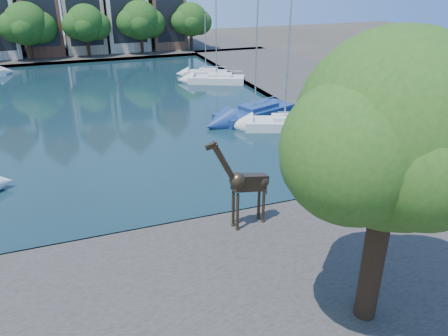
% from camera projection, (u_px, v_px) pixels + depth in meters
% --- Properties ---
extents(ground, '(160.00, 160.00, 0.00)m').
position_uv_depth(ground, '(130.00, 238.00, 22.21)').
color(ground, '#38332B').
rests_on(ground, ground).
extents(water_basin, '(38.00, 50.00, 0.08)m').
position_uv_depth(water_basin, '(91.00, 109.00, 42.70)').
color(water_basin, black).
rests_on(water_basin, ground).
extents(near_quay, '(50.00, 14.00, 0.50)m').
position_uv_depth(near_quay, '(160.00, 332.00, 16.13)').
color(near_quay, '#433D3A').
rests_on(near_quay, ground).
extents(far_quay, '(60.00, 16.00, 0.50)m').
position_uv_depth(far_quay, '(74.00, 53.00, 69.94)').
color(far_quay, '#433D3A').
rests_on(far_quay, ground).
extents(right_quay, '(14.00, 52.00, 0.50)m').
position_uv_depth(right_quay, '(314.00, 85.00, 50.43)').
color(right_quay, '#433D3A').
rests_on(right_quay, ground).
extents(plane_tree, '(8.32, 6.40, 10.62)m').
position_uv_depth(plane_tree, '(397.00, 137.00, 13.72)').
color(plane_tree, '#332114').
rests_on(plane_tree, near_quay).
extents(townhouse_east_inner, '(5.94, 9.18, 15.79)m').
position_uv_depth(townhouse_east_inner, '(81.00, 3.00, 67.45)').
color(townhouse_east_inner, tan).
rests_on(townhouse_east_inner, far_quay).
extents(townhouse_east_end, '(5.44, 9.18, 14.43)m').
position_uv_depth(townhouse_east_end, '(164.00, 5.00, 71.78)').
color(townhouse_east_end, brown).
rests_on(townhouse_east_end, far_quay).
extents(far_tree_mid_west, '(7.80, 6.00, 8.00)m').
position_uv_depth(far_tree_mid_west, '(27.00, 25.00, 61.30)').
color(far_tree_mid_west, '#332114').
rests_on(far_tree_mid_west, far_quay).
extents(far_tree_mid_east, '(7.02, 5.40, 7.52)m').
position_uv_depth(far_tree_mid_east, '(86.00, 24.00, 63.87)').
color(far_tree_mid_east, '#332114').
rests_on(far_tree_mid_east, far_quay).
extents(far_tree_east, '(7.54, 5.80, 7.84)m').
position_uv_depth(far_tree_east, '(141.00, 21.00, 66.33)').
color(far_tree_east, '#332114').
rests_on(far_tree_east, far_quay).
extents(far_tree_far_east, '(6.76, 5.20, 7.36)m').
position_uv_depth(far_tree_far_east, '(191.00, 21.00, 68.90)').
color(far_tree_far_east, '#332114').
rests_on(far_tree_far_east, far_quay).
extents(giraffe_statue, '(3.42, 0.90, 4.88)m').
position_uv_depth(giraffe_statue, '(245.00, 183.00, 21.46)').
color(giraffe_statue, '#332719').
rests_on(giraffe_statue, near_quay).
extents(sailboat_right_a, '(7.03, 4.49, 12.09)m').
position_uv_depth(sailboat_right_a, '(284.00, 122.00, 36.98)').
color(sailboat_right_a, silver).
rests_on(sailboat_right_a, water_basin).
extents(sailboat_right_b, '(8.32, 5.30, 11.42)m').
position_uv_depth(sailboat_right_b, '(255.00, 111.00, 39.88)').
color(sailboat_right_b, navy).
rests_on(sailboat_right_b, water_basin).
extents(sailboat_right_c, '(6.91, 4.76, 10.98)m').
position_uv_depth(sailboat_right_c, '(216.00, 78.00, 51.93)').
color(sailboat_right_c, silver).
rests_on(sailboat_right_c, water_basin).
extents(sailboat_right_d, '(5.67, 3.78, 7.54)m').
position_uv_depth(sailboat_right_d, '(206.00, 72.00, 55.51)').
color(sailboat_right_d, silver).
rests_on(sailboat_right_d, water_basin).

